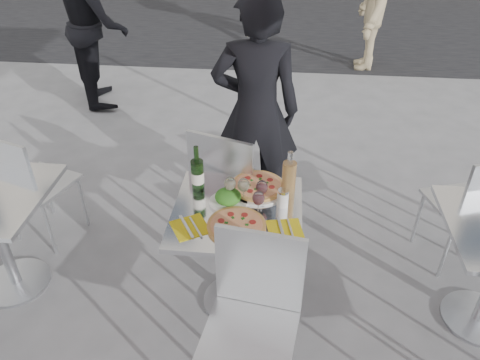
# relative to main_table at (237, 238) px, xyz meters

# --- Properties ---
(ground) EXTENTS (80.00, 80.00, 0.00)m
(ground) POSITION_rel_main_table_xyz_m (0.00, 0.00, -0.54)
(ground) COLOR slate
(street_asphalt) EXTENTS (24.00, 5.00, 0.00)m
(street_asphalt) POSITION_rel_main_table_xyz_m (0.00, 6.50, -0.54)
(street_asphalt) COLOR black
(street_asphalt) RESTS_ON ground
(main_table) EXTENTS (0.72, 0.72, 0.75)m
(main_table) POSITION_rel_main_table_xyz_m (0.00, 0.00, 0.00)
(main_table) COLOR #B7BABF
(main_table) RESTS_ON ground
(chair_far) EXTENTS (0.57, 0.58, 0.99)m
(chair_far) POSITION_rel_main_table_xyz_m (-0.11, 0.50, 0.05)
(chair_far) COLOR silver
(chair_far) RESTS_ON ground
(chair_near) EXTENTS (0.50, 0.51, 0.96)m
(chair_near) POSITION_rel_main_table_xyz_m (0.13, -0.54, 0.03)
(chair_near) COLOR silver
(chair_near) RESTS_ON ground
(side_chair_lfar) EXTENTS (0.53, 0.54, 0.91)m
(side_chair_lfar) POSITION_rel_main_table_xyz_m (-1.50, 0.45, 0.00)
(side_chair_lfar) COLOR silver
(side_chair_lfar) RESTS_ON ground
(side_chair_rfar) EXTENTS (0.53, 0.54, 0.93)m
(side_chair_rfar) POSITION_rel_main_table_xyz_m (1.49, 0.49, 0.01)
(side_chair_rfar) COLOR silver
(side_chair_rfar) RESTS_ON ground
(woman_diner) EXTENTS (0.66, 0.46, 1.74)m
(woman_diner) POSITION_rel_main_table_xyz_m (0.03, 0.99, 0.33)
(woman_diner) COLOR black
(woman_diner) RESTS_ON ground
(pedestrian_a) EXTENTS (0.95, 1.05, 1.78)m
(pedestrian_a) POSITION_rel_main_table_xyz_m (-1.87, 2.95, 0.35)
(pedestrian_a) COLOR black
(pedestrian_a) RESTS_ON ground
(pedestrian_b) EXTENTS (0.70, 1.15, 1.72)m
(pedestrian_b) POSITION_rel_main_table_xyz_m (1.26, 4.31, 0.32)
(pedestrian_b) COLOR tan
(pedestrian_b) RESTS_ON ground
(pizza_near) EXTENTS (0.32, 0.32, 0.02)m
(pizza_near) POSITION_rel_main_table_xyz_m (0.01, -0.15, 0.22)
(pizza_near) COLOR tan
(pizza_near) RESTS_ON main_table
(pizza_far) EXTENTS (0.35, 0.35, 0.03)m
(pizza_far) POSITION_rel_main_table_xyz_m (0.10, 0.21, 0.23)
(pizza_far) COLOR white
(pizza_far) RESTS_ON main_table
(salad_plate) EXTENTS (0.22, 0.22, 0.09)m
(salad_plate) POSITION_rel_main_table_xyz_m (-0.06, 0.06, 0.25)
(salad_plate) COLOR white
(salad_plate) RESTS_ON main_table
(wine_bottle) EXTENTS (0.08, 0.08, 0.29)m
(wine_bottle) POSITION_rel_main_table_xyz_m (-0.25, 0.17, 0.32)
(wine_bottle) COLOR #22491B
(wine_bottle) RESTS_ON main_table
(carafe) EXTENTS (0.08, 0.08, 0.29)m
(carafe) POSITION_rel_main_table_xyz_m (0.28, 0.17, 0.33)
(carafe) COLOR tan
(carafe) RESTS_ON main_table
(sugar_shaker) EXTENTS (0.06, 0.06, 0.11)m
(sugar_shaker) POSITION_rel_main_table_xyz_m (0.25, 0.06, 0.26)
(sugar_shaker) COLOR white
(sugar_shaker) RESTS_ON main_table
(wineglass_white_a) EXTENTS (0.07, 0.07, 0.16)m
(wineglass_white_a) POSITION_rel_main_table_xyz_m (-0.05, 0.09, 0.32)
(wineglass_white_a) COLOR white
(wineglass_white_a) RESTS_ON main_table
(wineglass_white_b) EXTENTS (0.07, 0.07, 0.16)m
(wineglass_white_b) POSITION_rel_main_table_xyz_m (0.03, 0.08, 0.32)
(wineglass_white_b) COLOR white
(wineglass_white_b) RESTS_ON main_table
(wineglass_red_a) EXTENTS (0.07, 0.07, 0.16)m
(wineglass_red_a) POSITION_rel_main_table_xyz_m (0.12, -0.03, 0.32)
(wineglass_red_a) COLOR white
(wineglass_red_a) RESTS_ON main_table
(wineglass_red_b) EXTENTS (0.07, 0.07, 0.16)m
(wineglass_red_b) POSITION_rel_main_table_xyz_m (0.13, 0.07, 0.32)
(wineglass_red_b) COLOR white
(wineglass_red_b) RESTS_ON main_table
(napkin_left) EXTENTS (0.25, 0.25, 0.01)m
(napkin_left) POSITION_rel_main_table_xyz_m (-0.23, -0.18, 0.21)
(napkin_left) COLOR gold
(napkin_left) RESTS_ON main_table
(napkin_right) EXTENTS (0.21, 0.21, 0.01)m
(napkin_right) POSITION_rel_main_table_xyz_m (0.27, -0.15, 0.21)
(napkin_right) COLOR gold
(napkin_right) RESTS_ON main_table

